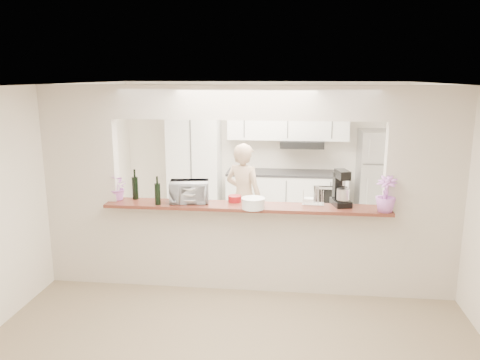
# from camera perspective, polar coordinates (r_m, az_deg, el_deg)

# --- Properties ---
(floor) EXTENTS (6.00, 6.00, 0.00)m
(floor) POSITION_cam_1_polar(r_m,az_deg,el_deg) (6.03, 0.73, -12.95)
(floor) COLOR gray
(floor) RESTS_ON ground
(tile_overlay) EXTENTS (5.00, 2.90, 0.01)m
(tile_overlay) POSITION_cam_1_polar(r_m,az_deg,el_deg) (7.45, 1.93, -7.78)
(tile_overlay) COLOR silver
(tile_overlay) RESTS_ON floor
(partition) EXTENTS (5.00, 0.15, 2.50)m
(partition) POSITION_cam_1_polar(r_m,az_deg,el_deg) (5.55, 0.77, 0.99)
(partition) COLOR beige
(partition) RESTS_ON floor
(bar_counter) EXTENTS (3.40, 0.38, 1.09)m
(bar_counter) POSITION_cam_1_polar(r_m,az_deg,el_deg) (5.80, 0.74, -7.83)
(bar_counter) COLOR beige
(bar_counter) RESTS_ON floor
(kitchen_cabinets) EXTENTS (3.15, 0.62, 2.25)m
(kitchen_cabinets) POSITION_cam_1_polar(r_m,az_deg,el_deg) (8.33, 1.34, 1.35)
(kitchen_cabinets) COLOR white
(kitchen_cabinets) RESTS_ON floor
(refrigerator) EXTENTS (0.75, 0.70, 1.70)m
(refrigerator) POSITION_cam_1_polar(r_m,az_deg,el_deg) (8.39, 16.68, 0.03)
(refrigerator) COLOR #AEAFB4
(refrigerator) RESTS_ON floor
(flower_left) EXTENTS (0.33, 0.30, 0.32)m
(flower_left) POSITION_cam_1_polar(r_m,az_deg,el_deg) (5.98, -14.65, -0.88)
(flower_left) COLOR pink
(flower_left) RESTS_ON bar_counter
(wine_bottle_a) EXTENTS (0.07, 0.07, 0.35)m
(wine_bottle_a) POSITION_cam_1_polar(r_m,az_deg,el_deg) (5.67, -10.02, -1.64)
(wine_bottle_a) COLOR black
(wine_bottle_a) RESTS_ON bar_counter
(wine_bottle_b) EXTENTS (0.08, 0.08, 0.38)m
(wine_bottle_b) POSITION_cam_1_polar(r_m,az_deg,el_deg) (5.97, -12.65, -0.90)
(wine_bottle_b) COLOR black
(wine_bottle_b) RESTS_ON bar_counter
(toaster_oven) EXTENTS (0.51, 0.39, 0.26)m
(toaster_oven) POSITION_cam_1_polar(r_m,az_deg,el_deg) (5.73, -6.21, -1.43)
(toaster_oven) COLOR #ACABB0
(toaster_oven) RESTS_ON bar_counter
(serving_bowls) EXTENTS (0.34, 0.34, 0.20)m
(serving_bowls) POSITION_cam_1_polar(r_m,az_deg,el_deg) (5.70, -6.28, -1.78)
(serving_bowls) COLOR white
(serving_bowls) RESTS_ON bar_counter
(plate_stack_a) EXTENTS (0.28, 0.28, 0.13)m
(plate_stack_a) POSITION_cam_1_polar(r_m,az_deg,el_deg) (5.44, 1.62, -2.84)
(plate_stack_a) COLOR white
(plate_stack_a) RESTS_ON bar_counter
(plate_stack_b) EXTENTS (0.25, 0.25, 0.09)m
(plate_stack_b) POSITION_cam_1_polar(r_m,az_deg,el_deg) (5.53, 1.69, -2.78)
(plate_stack_b) COLOR white
(plate_stack_b) RESTS_ON bar_counter
(red_bowl) EXTENTS (0.16, 0.16, 0.08)m
(red_bowl) POSITION_cam_1_polar(r_m,az_deg,el_deg) (5.73, -0.65, -2.29)
(red_bowl) COLOR maroon
(red_bowl) RESTS_ON bar_counter
(tan_bowl) EXTENTS (0.15, 0.15, 0.07)m
(tan_bowl) POSITION_cam_1_polar(r_m,az_deg,el_deg) (5.60, 1.24, -2.67)
(tan_bowl) COLOR #C1B188
(tan_bowl) RESTS_ON bar_counter
(utensil_caddy) EXTENTS (0.26, 0.16, 0.24)m
(utensil_caddy) POSITION_cam_1_polar(r_m,az_deg,el_deg) (5.65, 8.92, -2.01)
(utensil_caddy) COLOR silver
(utensil_caddy) RESTS_ON bar_counter
(stand_mixer) EXTENTS (0.25, 0.33, 0.43)m
(stand_mixer) POSITION_cam_1_polar(r_m,az_deg,el_deg) (5.66, 12.21, -1.13)
(stand_mixer) COLOR black
(stand_mixer) RESTS_ON bar_counter
(flower_right) EXTENTS (0.30, 0.30, 0.41)m
(flower_right) POSITION_cam_1_polar(r_m,az_deg,el_deg) (5.53, 17.36, -1.64)
(flower_right) COLOR #C168B9
(flower_right) RESTS_ON bar_counter
(person) EXTENTS (0.70, 0.61, 1.63)m
(person) POSITION_cam_1_polar(r_m,az_deg,el_deg) (6.99, 0.44, -2.19)
(person) COLOR tan
(person) RESTS_ON floor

